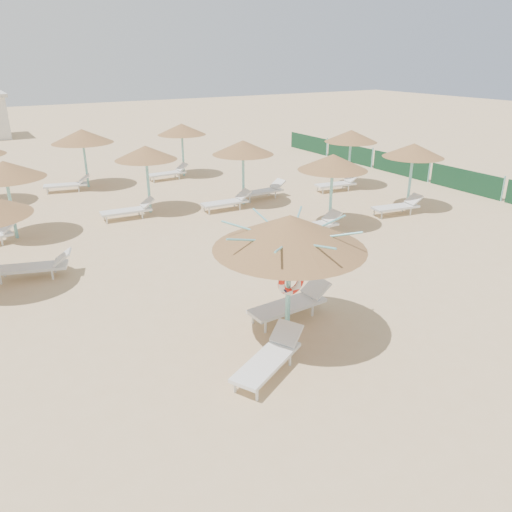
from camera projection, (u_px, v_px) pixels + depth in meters
ground at (286, 327)px, 11.61m from camera, size 120.00×120.00×0.00m
main_palapa at (290, 233)px, 10.23m from camera, size 3.22×3.22×2.89m
lounger_main_a at (270, 357)px, 9.87m from camera, size 2.01×1.44×0.71m
lounger_main_b at (292, 303)px, 11.96m from camera, size 2.13×0.74×0.76m
palapa_field at (157, 153)px, 19.51m from camera, size 19.05×13.22×2.71m
windbreak_fence at (401, 165)px, 26.01m from camera, size 0.08×19.84×1.10m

